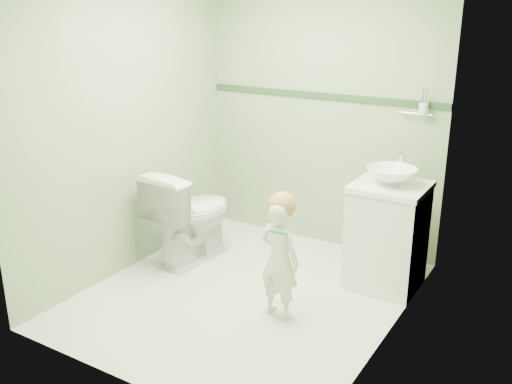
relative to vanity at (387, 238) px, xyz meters
The scene contains 12 objects.
ground 1.16m from the vanity, 140.19° to the right, with size 2.50×2.50×0.00m, color silver.
room_shell 1.35m from the vanity, 140.19° to the right, with size 2.50×2.54×2.40m.
trim_stripe 1.38m from the vanity, 147.36° to the left, with size 2.20×0.02×0.05m, color #294628.
vanity is the anchor object (origin of this frame).
counter 0.41m from the vanity, ahead, with size 0.54×0.52×0.04m, color white.
basin 0.49m from the vanity, ahead, with size 0.37×0.37×0.13m, color white.
faucet 0.60m from the vanity, 90.00° to the left, with size 0.03×0.13×0.18m.
cup_holder 1.05m from the vanity, 83.77° to the left, with size 0.26×0.07×0.21m.
toilet 1.63m from the vanity, 166.26° to the right, with size 0.46×0.80×0.81m, color white.
toddler 0.96m from the vanity, 120.30° to the right, with size 0.31×0.20×0.85m, color beige.
hair_cap 1.03m from the vanity, 121.07° to the right, with size 0.19×0.19×0.19m, color #AD7647.
teal_toothbrush 1.09m from the vanity, 113.90° to the right, with size 0.11×0.14×0.08m.
Camera 1 is at (2.07, -3.26, 2.10)m, focal length 39.92 mm.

